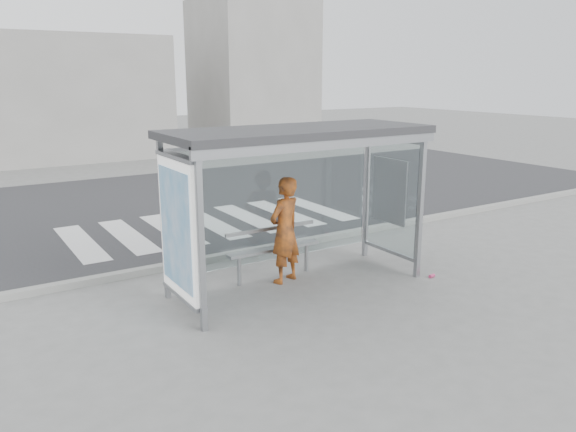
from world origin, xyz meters
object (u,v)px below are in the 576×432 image
object	(u,v)px
person	(285,230)
bench	(273,248)
bus_shelter	(277,170)
soda_can	(432,276)

from	to	relation	value
person	bench	distance (m)	0.45
bus_shelter	bench	bearing A→B (deg)	65.13
person	bench	world-z (taller)	person
person	bench	size ratio (longest dim) A/B	1.04
person	soda_can	size ratio (longest dim) A/B	16.11
bench	soda_can	bearing A→B (deg)	-32.17
person	soda_can	distance (m)	2.70
bus_shelter	bench	distance (m)	1.56
soda_can	bench	bearing A→B (deg)	147.83
bus_shelter	soda_can	xyz separation A→B (m)	(2.57, -0.94, -1.95)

